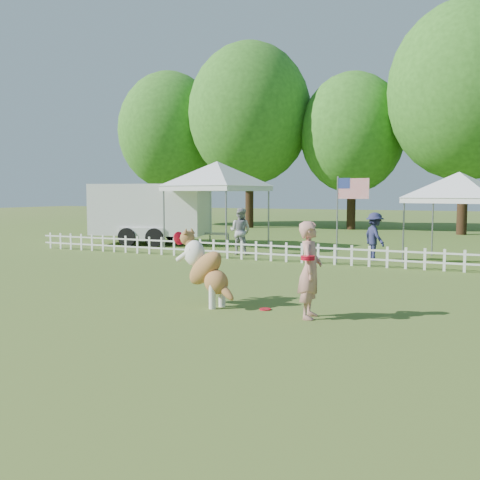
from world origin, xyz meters
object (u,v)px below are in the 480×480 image
Objects in this scene: dog at (206,268)px; spectator_b at (375,237)px; frisbee_on_turf at (265,309)px; flag_pole at (337,220)px; handler at (310,270)px; canopy_tent_left at (217,206)px; spectator_a at (240,231)px; cargo_trailer at (151,213)px; canopy_tent_right at (458,218)px.

spectator_b is (1.50, 8.09, 0.05)m from dog.
frisbee_on_turf is 7.03m from flag_pole.
flag_pole is at bearing 2.87° from handler.
canopy_tent_left reaches higher than dog.
frisbee_on_turf is 8.01m from spectator_b.
canopy_tent_left is at bearing 122.07° from frisbee_on_turf.
dog is 0.88× the size of spectator_a.
spectator_a is (5.00, -1.99, -0.46)m from cargo_trailer.
spectator_a is at bearing -35.58° from canopy_tent_left.
handler is 1.09× the size of spectator_b.
spectator_b is at bearing -4.80° from handler.
canopy_tent_right is 1.78× the size of spectator_b.
flag_pole is at bearing -16.68° from canopy_tent_left.
frisbee_on_turf is 13.33m from cargo_trailer.
handler is 9.05m from canopy_tent_right.
cargo_trailer is (-9.11, 9.66, 1.25)m from frisbee_on_turf.
canopy_tent_right is at bearing -115.27° from spectator_b.
flag_pole is 1.73× the size of spectator_b.
dog is 12.63m from cargo_trailer.
dog is at bearing -173.82° from frisbee_on_turf.
cargo_trailer is at bearing 36.64° from handler.
dog is at bearing -93.54° from flag_pole.
frisbee_on_turf is 0.14× the size of spectator_b.
canopy_tent_right is 2.49m from spectator_b.
canopy_tent_right is 1.68× the size of spectator_a.
dog is 0.54× the size of flag_pole.
canopy_tent_right is at bearing 72.51° from frisbee_on_turf.
flag_pole is (5.37, -2.54, -0.32)m from canopy_tent_left.
cargo_trailer is 3.82× the size of spectator_b.
handler is at bearing -16.21° from frisbee_on_turf.
frisbee_on_turf is at bearing -49.31° from canopy_tent_left.
handler is 11.88m from canopy_tent_left.
spectator_b is (-2.34, -0.62, -0.59)m from canopy_tent_right.
spectator_b is at bearing -4.48° from canopy_tent_left.
handler reaches higher than spectator_a.
handler is 2.06m from dog.
spectator_a is at bearing 23.67° from handler.
dog is 1.34m from frisbee_on_turf.
flag_pole reaches higher than dog.
cargo_trailer is (-10.02, 9.93, 0.45)m from handler.
frisbee_on_turf is 11.24m from canopy_tent_left.
canopy_tent_left is (-4.77, 9.55, 0.92)m from dog.
frisbee_on_turf is 0.13× the size of spectator_a.
canopy_tent_left is 1.21× the size of canopy_tent_right.
canopy_tent_left reaches higher than frisbee_on_turf.
canopy_tent_left is (-5.91, 9.43, 1.60)m from frisbee_on_turf.
cargo_trailer is 9.63m from spectator_b.
cargo_trailer is at bearing 133.31° from frisbee_on_turf.
flag_pole is at bearing 94.50° from frisbee_on_turf.
canopy_tent_right is (1.79, 8.85, 0.52)m from handler.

